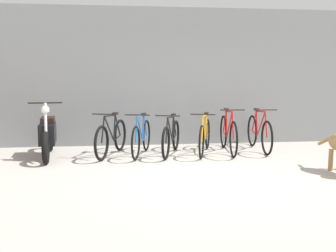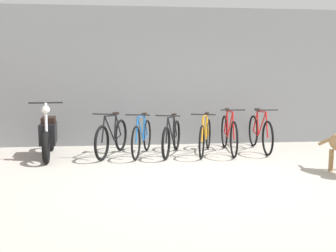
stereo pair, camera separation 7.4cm
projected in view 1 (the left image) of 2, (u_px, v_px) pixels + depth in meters
name	position (u px, v px, depth m)	size (l,w,h in m)	color
ground_plane	(209.00, 177.00, 5.86)	(60.00, 60.00, 0.00)	#9E998E
shop_wall_back	(179.00, 77.00, 8.66)	(8.48, 0.20, 2.97)	slate
bicycle_0	(112.00, 138.00, 7.45)	(0.63, 1.57, 0.84)	black
bicycle_1	(141.00, 138.00, 7.48)	(0.54, 1.54, 0.82)	black
bicycle_2	(171.00, 138.00, 7.55)	(0.61, 1.55, 0.80)	black
bicycle_3	(205.00, 136.00, 7.64)	(0.62, 1.58, 0.81)	black
bicycle_4	(228.00, 134.00, 7.78)	(0.46, 1.75, 0.89)	black
bicycle_5	(259.00, 133.00, 7.98)	(0.46, 1.70, 0.87)	black
motorcycle	(48.00, 135.00, 7.28)	(0.58, 1.82, 1.05)	black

